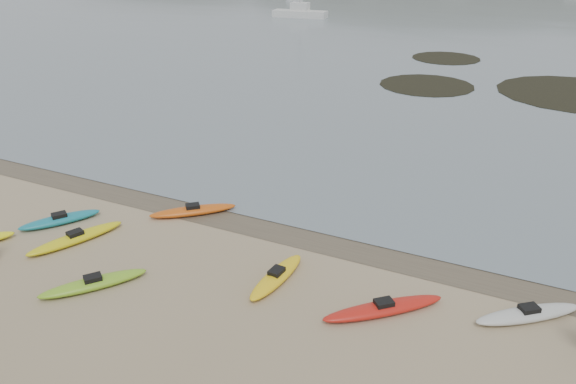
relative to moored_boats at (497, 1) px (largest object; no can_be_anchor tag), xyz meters
The scene contains 5 objects.
ground 84.15m from the moored_boats, 87.96° to the right, with size 600.00×600.00×0.00m, color tan.
wet_sand 84.45m from the moored_boats, 87.97° to the right, with size 60.00×60.00×0.00m, color brown.
kayaks 88.11m from the moored_boats, 89.36° to the right, with size 21.98×8.94×0.34m.
kelp_mats 56.25m from the moored_boats, 81.45° to the right, with size 19.82×17.73×0.04m.
moored_boats is the anchor object (origin of this frame).
Camera 1 is at (8.66, -17.72, 10.59)m, focal length 35.00 mm.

